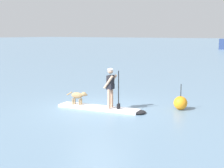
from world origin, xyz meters
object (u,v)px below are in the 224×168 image
(dog, at_px, (78,96))
(marker_buoy, at_px, (180,103))
(person_paddler, at_px, (111,85))
(paddleboard, at_px, (103,108))

(dog, relative_size, marker_buoy, 0.94)
(person_paddler, relative_size, marker_buoy, 1.52)
(person_paddler, xyz_separation_m, dog, (-1.47, -0.26, -0.55))
(paddleboard, distance_m, marker_buoy, 3.12)
(person_paddler, xyz_separation_m, marker_buoy, (2.27, 1.66, -0.75))
(paddleboard, distance_m, person_paddler, 1.03)
(paddleboard, xyz_separation_m, marker_buoy, (2.59, 1.72, 0.23))
(paddleboard, relative_size, dog, 3.82)
(person_paddler, relative_size, dog, 1.62)
(paddleboard, xyz_separation_m, person_paddler, (0.32, 0.06, 0.97))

